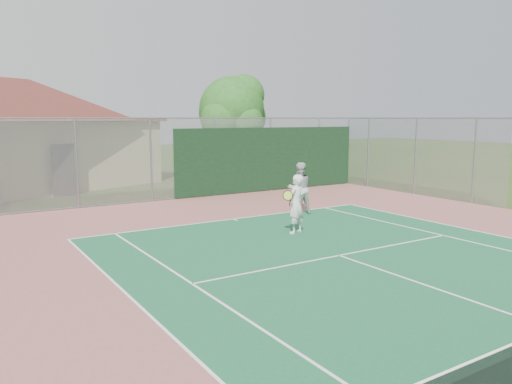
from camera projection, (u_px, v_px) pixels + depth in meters
back_fence at (217, 159)px, 22.44m from camera, size 20.08×0.11×3.53m
side_fence_right at (415, 156)px, 22.85m from camera, size 0.08×9.00×3.50m
tree at (233, 112)px, 27.09m from camera, size 4.19×3.97×5.84m
player_white_front at (296, 205)px, 15.06m from camera, size 1.08×0.74×1.80m
player_grey_back at (299, 189)px, 18.12m from camera, size 1.01×0.84×1.89m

